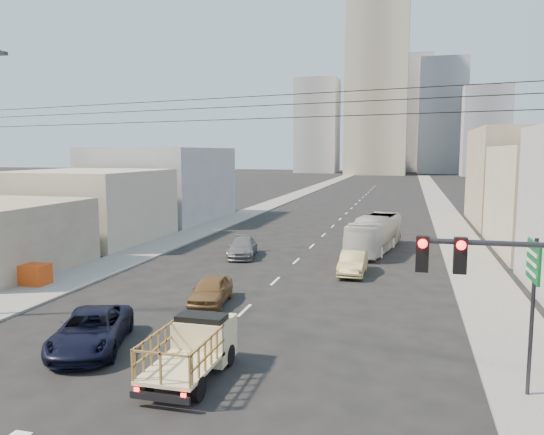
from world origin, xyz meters
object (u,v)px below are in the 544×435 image
at_px(traffic_signal, 515,314).
at_px(green_sign, 533,279).
at_px(sedan_brown, 211,290).
at_px(sedan_grey, 243,248).
at_px(flatbed_pickup, 192,345).
at_px(city_bus, 375,234).
at_px(crate_stack, 32,274).
at_px(sedan_tan, 353,263).
at_px(navy_pickup, 91,330).

xyz_separation_m(traffic_signal, green_sign, (1.39, 5.01, -0.34)).
bearing_deg(sedan_brown, green_sign, -35.68).
bearing_deg(traffic_signal, sedan_brown, 133.97).
distance_m(sedan_brown, green_sign, 15.24).
relative_size(sedan_grey, traffic_signal, 0.78).
distance_m(sedan_brown, sedan_grey, 12.05).
bearing_deg(traffic_signal, green_sign, 74.45).
xyz_separation_m(flatbed_pickup, city_bus, (4.45, 24.74, 0.27)).
height_order(flatbed_pickup, crate_stack, flatbed_pickup).
bearing_deg(city_bus, sedan_grey, -144.19).
distance_m(sedan_brown, traffic_signal, 17.21).
height_order(flatbed_pickup, sedan_tan, flatbed_pickup).
height_order(navy_pickup, green_sign, green_sign).
bearing_deg(flatbed_pickup, sedan_grey, 103.07).
bearing_deg(traffic_signal, navy_pickup, 159.36).
xyz_separation_m(city_bus, sedan_tan, (-0.80, -8.13, -0.65)).
distance_m(flatbed_pickup, sedan_brown, 8.67).
bearing_deg(crate_stack, flatbed_pickup, -33.67).
bearing_deg(flatbed_pickup, green_sign, 6.16).
xyz_separation_m(sedan_tan, sedan_grey, (-8.32, 3.54, -0.03)).
relative_size(flatbed_pickup, sedan_tan, 1.02).
bearing_deg(crate_stack, navy_pickup, -41.04).
bearing_deg(green_sign, traffic_signal, -105.55).
height_order(city_bus, crate_stack, city_bus).
distance_m(navy_pickup, city_bus, 25.11).
xyz_separation_m(city_bus, traffic_signal, (4.74, -28.60, 2.72)).
bearing_deg(green_sign, navy_pickup, 179.03).
xyz_separation_m(sedan_brown, crate_stack, (-11.05, 0.77, -0.00)).
bearing_deg(navy_pickup, sedan_brown, 52.88).
bearing_deg(sedan_grey, sedan_brown, -90.84).
distance_m(city_bus, sedan_brown, 17.88).
height_order(city_bus, sedan_tan, city_bus).
distance_m(navy_pickup, crate_stack, 11.65).
bearing_deg(sedan_tan, traffic_signal, -74.68).
distance_m(city_bus, traffic_signal, 29.12).
distance_m(navy_pickup, traffic_signal, 15.31).
relative_size(sedan_brown, crate_stack, 2.26).
distance_m(city_bus, green_sign, 24.49).
relative_size(city_bus, green_sign, 1.95).
relative_size(city_bus, sedan_brown, 2.40).
bearing_deg(flatbed_pickup, traffic_signal, -22.82).
xyz_separation_m(flatbed_pickup, green_sign, (10.58, 1.14, 2.65)).
distance_m(sedan_brown, crate_stack, 11.08).
xyz_separation_m(sedan_grey, traffic_signal, (13.86, -24.00, 3.40)).
bearing_deg(green_sign, sedan_tan, 114.15).
xyz_separation_m(sedan_brown, sedan_grey, (-2.14, 11.86, -0.02)).
height_order(navy_pickup, crate_stack, navy_pickup).
bearing_deg(navy_pickup, crate_stack, 120.06).
relative_size(city_bus, sedan_grey, 2.10).
bearing_deg(city_bus, sedan_brown, -103.91).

